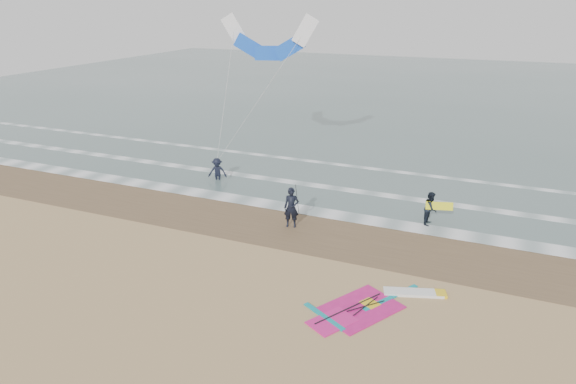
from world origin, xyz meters
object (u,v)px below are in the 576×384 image
at_px(person_wading, 217,167).
at_px(surf_kite, 269,42).
at_px(person_walking, 431,208).
at_px(windsurf_rig, 375,305).
at_px(person_standing, 291,208).

relative_size(person_wading, surf_kite, 0.21).
bearing_deg(surf_kite, person_walking, -21.72).
height_order(person_walking, surf_kite, surf_kite).
distance_m(person_walking, surf_kite, 13.58).
xyz_separation_m(windsurf_rig, person_wading, (-12.30, 9.78, 0.85)).
bearing_deg(person_wading, windsurf_rig, -57.68).
xyz_separation_m(person_standing, person_wading, (-6.82, 4.58, -0.12)).
xyz_separation_m(windsurf_rig, surf_kite, (-9.95, 12.40, 8.09)).
relative_size(windsurf_rig, person_walking, 2.85).
bearing_deg(person_wading, person_standing, -53.08).
height_order(windsurf_rig, person_wading, person_wading).
bearing_deg(person_walking, windsurf_rig, -179.73).
bearing_deg(windsurf_rig, person_standing, 136.52).
bearing_deg(surf_kite, person_standing, -58.17).
relative_size(windsurf_rig, person_wading, 2.72).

